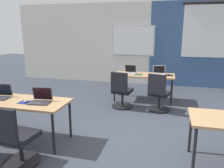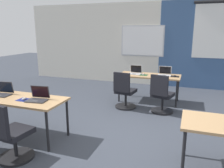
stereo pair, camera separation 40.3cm
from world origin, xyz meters
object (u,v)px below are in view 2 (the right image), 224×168
laptop_far_left (135,72)px  laptop_far_right (165,73)px  laptop_near_left_inner (38,97)px  mouse_near_left_inner (24,99)px  chair_near_left_inner (10,137)px  desk_far_center (149,77)px  desk_near_left (21,101)px  mouse_far_left (143,74)px  chair_far_left (125,93)px  chair_far_right (162,97)px  laptop_near_left_end (2,92)px  mouse_far_right (175,76)px

laptop_far_left → laptop_far_right: (0.77, 0.07, -0.00)m
laptop_near_left_inner → mouse_near_left_inner: bearing=-173.5°
mouse_near_left_inner → chair_near_left_inner: 0.77m
desk_far_center → laptop_far_left: size_ratio=4.66×
desk_far_center → laptop_far_left: 0.40m
mouse_near_left_inner → chair_near_left_inner: (0.25, -0.63, -0.36)m
desk_far_center → desk_near_left: bearing=-122.0°
desk_near_left → mouse_far_left: (1.60, 2.74, 0.08)m
laptop_near_left_inner → mouse_far_left: (1.23, 2.73, -0.03)m
desk_far_center → chair_far_left: 0.93m
desk_near_left → chair_far_right: chair_far_right is taller
mouse_near_left_inner → laptop_far_left: bearing=66.8°
laptop_near_left_end → chair_far_right: size_ratio=0.39×
mouse_far_left → chair_far_left: (-0.30, -0.70, -0.36)m
laptop_far_right → mouse_near_left_inner: bearing=-125.2°
laptop_near_left_end → laptop_far_right: laptop_near_left_end is taller
mouse_far_left → desk_near_left: bearing=-120.4°
mouse_near_left_inner → laptop_far_right: 3.56m
chair_far_right → laptop_near_left_inner: bearing=62.6°
laptop_far_right → laptop_near_left_inner: bearing=-122.4°
chair_near_left_inner → mouse_far_right: 4.06m
desk_near_left → laptop_near_left_inner: 0.39m
laptop_far_right → desk_near_left: bearing=-127.4°
mouse_near_left_inner → laptop_far_right: size_ratio=0.31×
laptop_near_left_inner → mouse_far_right: (2.03, 2.81, -0.03)m
mouse_near_left_inner → chair_far_right: bearing=45.4°
laptop_far_left → chair_far_left: (-0.06, -0.78, -0.39)m
laptop_far_left → mouse_far_left: bearing=-15.5°
chair_far_left → laptop_far_right: laptop_far_right is taller
desk_near_left → laptop_far_left: 3.13m
desk_near_left → mouse_far_left: bearing=59.6°
desk_far_center → laptop_near_left_inner: size_ratio=4.38×
chair_near_left_inner → mouse_far_left: 3.65m
laptop_near_left_inner → laptop_far_right: bearing=50.5°
mouse_far_left → desk_far_center: bearing=23.2°
laptop_near_left_inner → chair_far_left: (0.93, 2.04, -0.39)m
chair_near_left_inner → mouse_far_left: size_ratio=8.56×
chair_far_left → laptop_near_left_inner: bearing=73.1°
chair_near_left_inner → mouse_far_left: bearing=-103.9°
desk_near_left → chair_far_right: size_ratio=1.74×
laptop_far_right → desk_far_center: bearing=-168.6°
mouse_near_left_inner → mouse_far_left: (1.47, 2.80, 0.00)m
mouse_far_left → chair_near_left_inner: bearing=-109.5°
desk_near_left → laptop_near_left_inner: size_ratio=4.38×
laptop_near_left_inner → chair_far_right: 2.75m
desk_far_center → laptop_far_left: (-0.39, 0.02, 0.11)m
chair_near_left_inner → chair_far_left: bearing=-102.9°
laptop_near_left_inner → mouse_far_left: 3.00m
chair_far_left → laptop_far_right: 1.25m
desk_near_left → chair_far_left: 2.44m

